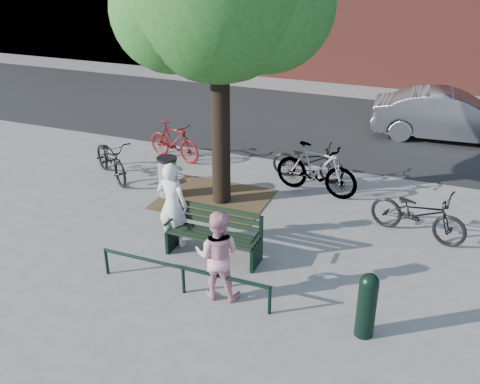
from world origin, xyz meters
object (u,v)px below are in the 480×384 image
at_px(person_left, 172,205).
at_px(person_right, 218,255).
at_px(park_bench, 215,232).
at_px(bollard, 367,303).
at_px(parked_car, 450,116).
at_px(litter_bin, 168,177).
at_px(bicycle_c, 308,161).

relative_size(person_left, person_right, 1.09).
xyz_separation_m(park_bench, person_right, (0.56, -1.13, 0.29)).
distance_m(person_right, bollard, 2.41).
bearing_deg(person_right, parked_car, -118.53).
distance_m(bollard, litter_bin, 5.90).
distance_m(person_left, bollard, 4.08).
xyz_separation_m(park_bench, parked_car, (3.68, 8.39, 0.23)).
relative_size(park_bench, parked_car, 0.40).
xyz_separation_m(person_left, litter_bin, (-1.14, 1.85, -0.36)).
distance_m(park_bench, parked_car, 9.16).
bearing_deg(person_left, person_right, 141.59).
bearing_deg(park_bench, bicycle_c, 80.87).
bearing_deg(litter_bin, bicycle_c, 38.32).
bearing_deg(park_bench, parked_car, 66.32).
height_order(person_right, bicycle_c, person_right).
xyz_separation_m(park_bench, person_left, (-0.90, 0.07, 0.36)).
bearing_deg(bollard, litter_bin, 147.89).
relative_size(park_bench, litter_bin, 1.85).
height_order(bollard, bicycle_c, bollard).
bearing_deg(litter_bin, person_left, -58.39).
bearing_deg(litter_bin, person_right, -49.59).
xyz_separation_m(litter_bin, parked_car, (5.72, 6.46, 0.24)).
relative_size(park_bench, bollard, 1.64).
bearing_deg(person_right, litter_bin, -59.96).
relative_size(person_left, parked_car, 0.39).
height_order(bollard, litter_bin, bollard).
bearing_deg(bollard, parked_car, 85.71).
relative_size(person_right, bollard, 1.46).
height_order(park_bench, litter_bin, park_bench).
xyz_separation_m(person_left, parked_car, (4.58, 8.31, -0.13)).
bearing_deg(bicycle_c, parked_car, -35.18).
bearing_deg(bollard, person_left, 161.56).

